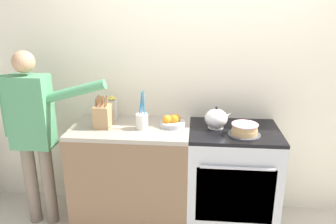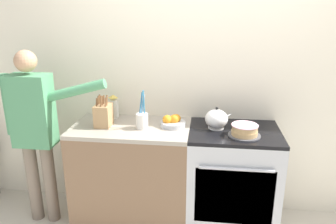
{
  "view_description": "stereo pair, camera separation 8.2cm",
  "coord_description": "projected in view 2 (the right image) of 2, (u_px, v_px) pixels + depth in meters",
  "views": [
    {
      "loc": [
        -0.07,
        -2.3,
        1.91
      ],
      "look_at": [
        -0.3,
        0.27,
        1.07
      ],
      "focal_mm": 35.0,
      "sensor_mm": 36.0,
      "label": 1
    },
    {
      "loc": [
        0.01,
        -2.3,
        1.91
      ],
      "look_at": [
        -0.3,
        0.27,
        1.07
      ],
      "focal_mm": 35.0,
      "sensor_mm": 36.0,
      "label": 2
    }
  ],
  "objects": [
    {
      "name": "wall_back",
      "position": [
        206.0,
        77.0,
        2.94
      ],
      "size": [
        8.0,
        0.04,
        2.6
      ],
      "color": "silver",
      "rests_on": "ground_plane"
    },
    {
      "name": "counter_cabinet",
      "position": [
        133.0,
        173.0,
        2.97
      ],
      "size": [
        1.02,
        0.6,
        0.92
      ],
      "color": "brown",
      "rests_on": "ground_plane"
    },
    {
      "name": "stove_range",
      "position": [
        232.0,
        179.0,
        2.87
      ],
      "size": [
        0.76,
        0.63,
        0.92
      ],
      "color": "#B7BABF",
      "rests_on": "ground_plane"
    },
    {
      "name": "layer_cake",
      "position": [
        245.0,
        131.0,
        2.6
      ],
      "size": [
        0.26,
        0.26,
        0.1
      ],
      "color": "#4C4C51",
      "rests_on": "stove_range"
    },
    {
      "name": "tea_kettle",
      "position": [
        217.0,
        119.0,
        2.76
      ],
      "size": [
        0.24,
        0.19,
        0.19
      ],
      "color": "white",
      "rests_on": "stove_range"
    },
    {
      "name": "knife_block",
      "position": [
        103.0,
        115.0,
        2.81
      ],
      "size": [
        0.13,
        0.17,
        0.28
      ],
      "color": "tan",
      "rests_on": "counter_cabinet"
    },
    {
      "name": "utensil_crock",
      "position": [
        142.0,
        120.0,
        2.76
      ],
      "size": [
        0.1,
        0.1,
        0.34
      ],
      "color": "silver",
      "rests_on": "counter_cabinet"
    },
    {
      "name": "fruit_bowl",
      "position": [
        173.0,
        121.0,
        2.82
      ],
      "size": [
        0.22,
        0.22,
        0.11
      ],
      "color": "#B7BABF",
      "rests_on": "counter_cabinet"
    },
    {
      "name": "milk_carton",
      "position": [
        114.0,
        107.0,
        3.01
      ],
      "size": [
        0.07,
        0.07,
        0.22
      ],
      "color": "white",
      "rests_on": "counter_cabinet"
    },
    {
      "name": "person_baker",
      "position": [
        35.0,
        125.0,
        2.8
      ],
      "size": [
        0.91,
        0.2,
        1.58
      ],
      "rotation": [
        0.0,
        0.0,
        0.16
      ],
      "color": "#7A6B5B",
      "rests_on": "ground_plane"
    }
  ]
}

